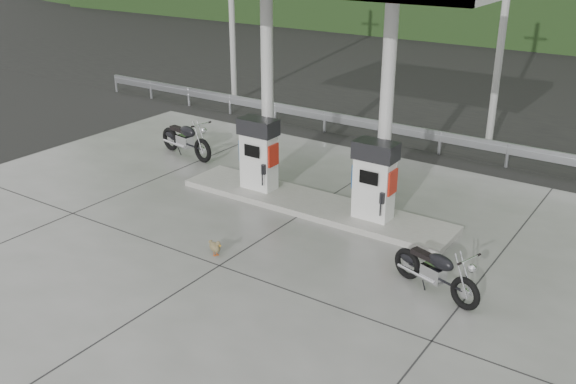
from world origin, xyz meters
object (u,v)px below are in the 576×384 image
Objects in this scene: motorcycle_right at (436,271)px; gas_pump_left at (259,154)px; gas_pump_right at (374,180)px; motorcycle_left at (186,139)px; duck at (215,247)px.

gas_pump_left is at bearing 178.18° from motorcycle_right.
gas_pump_right is 0.85× the size of motorcycle_left.
motorcycle_right is at bearing -8.80° from motorcycle_left.
duck is at bearing -69.05° from gas_pump_left.
motorcycle_left is 1.14× the size of motorcycle_right.
gas_pump_right reaches higher than motorcycle_right.
gas_pump_left is 3.20m from gas_pump_right.
gas_pump_left is 5.93m from motorcycle_right.
gas_pump_right is 3.16m from motorcycle_right.
duck is (1.22, -3.18, -0.89)m from gas_pump_left.
duck is at bearing -31.84° from motorcycle_left.
motorcycle_right is (9.03, -3.15, -0.06)m from motorcycle_left.
gas_pump_right is 6.81m from motorcycle_left.
motorcycle_left is 9.57m from motorcycle_right.
gas_pump_left reaches higher than motorcycle_left.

